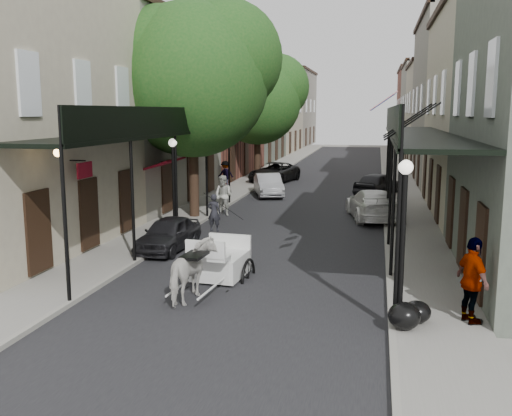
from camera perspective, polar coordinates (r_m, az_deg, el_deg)
The scene contains 24 objects.
ground at distance 15.71m, azimuth -1.46°, elevation -8.32°, with size 140.00×140.00×0.00m, color gray.
road at distance 35.04m, azimuth 6.17°, elevation 1.65°, with size 8.00×90.00×0.01m, color black.
sidewalk_left at distance 35.88m, azimuth -1.80°, elevation 1.98°, with size 2.20×90.00×0.12m, color gray.
sidewalk_right at distance 34.89m, azimuth 14.37°, elevation 1.46°, with size 2.20×90.00×0.12m, color gray.
building_row_left at distance 46.14m, azimuth -3.24°, elevation 10.14°, with size 5.00×80.00×10.50m, color #B2AA8E.
building_row_right at distance 44.82m, azimuth 18.82°, elevation 9.66°, with size 5.00×80.00×10.50m, color gray.
gallery_left at distance 23.06m, azimuth -9.13°, elevation 7.56°, with size 2.20×18.05×4.88m.
gallery_right at distance 21.56m, azimuth 15.57°, elevation 7.19°, with size 2.20×18.05×4.88m.
tree_near at distance 25.93m, azimuth -5.42°, elevation 13.24°, with size 7.31×6.80×9.63m.
tree_far at distance 39.49m, azimuth 0.71°, elevation 11.09°, with size 6.45×6.00×8.61m.
lamppost_right_near at distance 12.85m, azimuth 14.44°, elevation -3.23°, with size 0.32×0.32×3.71m.
lamppost_left at distance 22.07m, azimuth -8.23°, elevation 2.27°, with size 0.32×0.32×3.71m.
lamppost_right_far at distance 32.66m, azimuth 13.07°, elevation 4.49°, with size 0.32×0.32×3.71m.
horse at distance 14.84m, azimuth -6.29°, elevation -6.32°, with size 0.84×1.85×1.56m, color beige.
carriage at distance 16.97m, azimuth -3.13°, elevation -3.42°, with size 1.73×2.39×2.61m.
pedestrian_walking at distance 26.77m, azimuth -3.27°, elevation 1.26°, with size 0.92×0.72×1.89m, color #B7B9AE.
pedestrian_sidewalk_left at distance 35.58m, azimuth -3.09°, elevation 3.37°, with size 1.09×0.63×1.69m, color gray.
pedestrian_sidewalk_right at distance 13.73m, azimuth 20.84°, elevation -6.80°, with size 1.16×0.48×1.98m, color gray.
car_left_near at distance 20.29m, azimuth -8.75°, elevation -2.57°, with size 1.40×3.48×1.19m, color black.
car_left_mid at distance 32.96m, azimuth 1.25°, elevation 2.32°, with size 1.37×3.92×1.29m, color gray.
car_left_far at distance 39.36m, azimuth 1.85°, elevation 3.57°, with size 2.27×4.92×1.37m, color black.
car_right_near at distance 26.30m, azimuth 11.58°, elevation 0.35°, with size 1.92×4.73×1.37m, color white.
car_right_far at distance 33.79m, azimuth 12.10°, elevation 2.36°, with size 1.62×4.04×1.38m, color black.
trash_bags at distance 13.30m, azimuth 15.08°, elevation -10.23°, with size 0.97×1.12×0.61m.
Camera 1 is at (3.49, -14.53, 4.85)m, focal length 40.00 mm.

